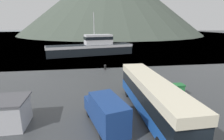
# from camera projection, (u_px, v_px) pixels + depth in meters

# --- Properties ---
(water_surface) EXTENTS (240.00, 240.00, 0.00)m
(water_surface) POSITION_uv_depth(u_px,v_px,m) (93.00, 34.00, 148.31)
(water_surface) COLOR slate
(water_surface) RESTS_ON ground
(tour_bus) EXTENTS (2.55, 12.84, 3.41)m
(tour_bus) POSITION_uv_depth(u_px,v_px,m) (152.00, 95.00, 15.64)
(tour_bus) COLOR #194799
(tour_bus) RESTS_ON ground
(delivery_van) EXTENTS (3.29, 6.12, 2.64)m
(delivery_van) POSITION_uv_depth(u_px,v_px,m) (106.00, 112.00, 13.88)
(delivery_van) COLOR navy
(delivery_van) RESTS_ON ground
(fishing_boat) EXTENTS (23.39, 9.27, 11.07)m
(fishing_boat) POSITION_uv_depth(u_px,v_px,m) (92.00, 47.00, 47.09)
(fishing_boat) COLOR black
(fishing_boat) RESTS_ON water_surface
(storage_bin) EXTENTS (1.41, 1.07, 1.40)m
(storage_bin) POSITION_uv_depth(u_px,v_px,m) (177.00, 90.00, 20.28)
(storage_bin) COLOR #287F3D
(storage_bin) RESTS_ON ground
(dock_kiosk) EXTENTS (2.79, 2.97, 2.39)m
(dock_kiosk) POSITION_uv_depth(u_px,v_px,m) (10.00, 113.00, 14.07)
(dock_kiosk) COLOR #B2B2B7
(dock_kiosk) RESTS_ON ground
(mooring_bollard) EXTENTS (0.45, 0.45, 0.91)m
(mooring_bollard) POSITION_uv_depth(u_px,v_px,m) (105.00, 67.00, 32.12)
(mooring_bollard) COLOR black
(mooring_bollard) RESTS_ON ground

